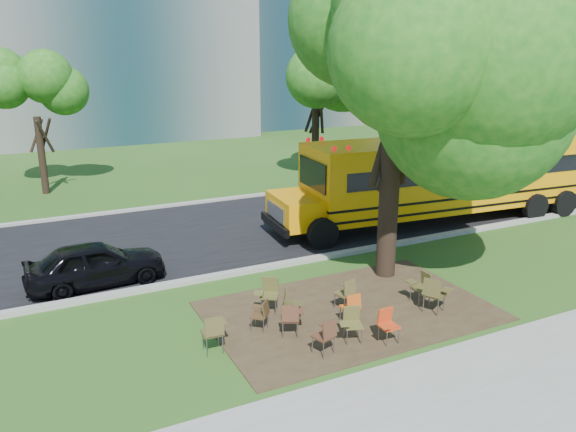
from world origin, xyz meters
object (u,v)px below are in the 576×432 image
school_bus (449,174)px  chair_0 (214,330)px  main_tree (396,63)px  chair_6 (422,284)px  chair_3 (351,321)px  chair_4 (352,305)px  chair_9 (269,291)px  chair_5 (387,322)px  black_car (96,264)px  chair_1 (291,316)px  chair_8 (262,312)px  chair_10 (290,301)px  chair_11 (347,291)px  chair_2 (326,333)px  chair_7 (435,292)px

school_bus → chair_0: size_ratio=14.45×
main_tree → chair_6: size_ratio=11.41×
chair_0 → chair_3: chair_0 is taller
chair_4 → chair_9: chair_9 is taller
school_bus → chair_6: size_ratio=15.49×
chair_5 → chair_6: chair_6 is taller
chair_6 → black_car: black_car is taller
chair_1 → chair_8: 0.75m
chair_0 → chair_6: 5.65m
chair_10 → chair_11: size_ratio=0.95×
chair_1 → chair_5: size_ratio=1.05×
chair_6 → chair_9: bearing=71.0°
main_tree → chair_10: main_tree is taller
chair_0 → black_car: size_ratio=0.24×
chair_8 → chair_5: bearing=-85.2°
chair_4 → chair_8: chair_4 is taller
chair_1 → black_car: 6.18m
black_car → chair_6: bearing=-127.1°
chair_10 → chair_4: bearing=82.4°
main_tree → chair_9: 6.81m
chair_2 → chair_11: 2.28m
chair_9 → chair_11: 1.96m
chair_0 → chair_5: bearing=-16.0°
chair_3 → black_car: 7.48m
chair_9 → school_bus: bearing=-123.9°
chair_3 → chair_5: bearing=169.2°
chair_7 → black_car: black_car is taller
chair_6 → chair_8: 4.35m
chair_0 → chair_8: bearing=23.0°
chair_8 → chair_7: bearing=-62.4°
chair_3 → chair_10: 1.70m
chair_4 → black_car: size_ratio=0.22×
chair_11 → black_car: (-5.42, 4.44, 0.11)m
chair_5 → chair_9: chair_9 is taller
black_car → chair_11: bearing=-132.8°
chair_0 → chair_7: 5.55m
chair_9 → chair_10: 0.72m
chair_8 → black_car: black_car is taller
chair_3 → chair_8: bearing=-20.4°
chair_4 → chair_2: bearing=-143.1°
chair_3 → chair_6: (2.73, 0.93, 0.01)m
chair_5 → chair_6: bearing=-145.9°
chair_2 → chair_10: size_ratio=1.04×
chair_1 → chair_7: (3.71, -0.52, 0.07)m
chair_7 → chair_11: chair_7 is taller
black_car → chair_0: bearing=-164.2°
chair_2 → black_car: black_car is taller
chair_3 → chair_2: bearing=37.4°
school_bus → chair_9: 10.46m
chair_0 → chair_3: size_ratio=1.09×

